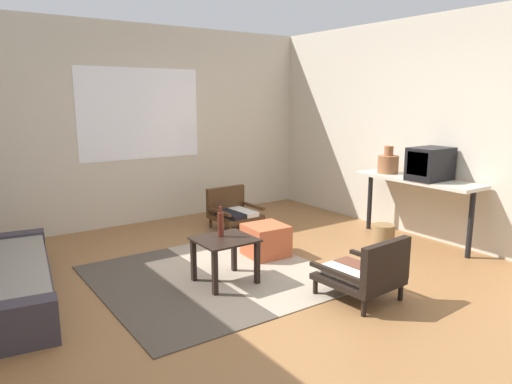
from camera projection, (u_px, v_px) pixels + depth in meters
The scene contains 13 objects.
ground_plane at pixel (272, 292), 4.26m from camera, with size 7.80×7.80×0.00m, color olive.
far_wall_with_window at pixel (139, 126), 6.44m from camera, with size 5.60×0.13×2.70m.
side_wall_right at pixel (432, 129), 5.72m from camera, with size 0.12×6.60×2.70m, color beige.
area_rug at pixel (213, 277), 4.61m from camera, with size 2.14×2.13×0.01m.
coffee_table at pixel (225, 249), 4.41m from camera, with size 0.54×0.48×0.44m.
armchair_by_window at pixel (233, 210), 6.33m from camera, with size 0.62×0.57×0.53m.
armchair_striped_foreground at pixel (366, 272), 4.04m from camera, with size 0.62×0.66×0.58m.
ottoman_orange at pixel (266, 241), 5.19m from camera, with size 0.43×0.43×0.36m, color #BC5633.
console_shelf at pixel (417, 185), 5.60m from camera, with size 0.48×1.55×0.79m.
crt_television at pixel (430, 164), 5.41m from camera, with size 0.49×0.35×0.38m.
clay_vase at pixel (388, 163), 5.91m from camera, with size 0.26×0.26×0.34m.
glass_bottle at pixel (221, 224), 4.43m from camera, with size 0.06×0.06×0.29m.
wicker_basket at pixel (384, 233), 5.71m from camera, with size 0.27×0.27×0.22m, color olive.
Camera 1 is at (-2.41, -3.18, 1.74)m, focal length 32.91 mm.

